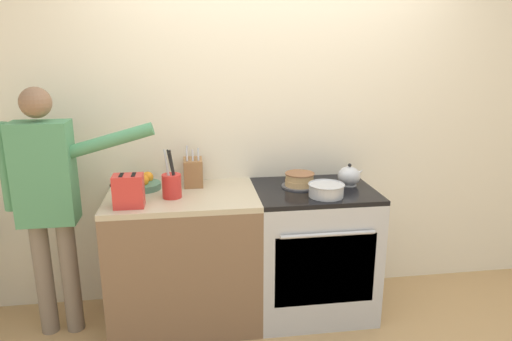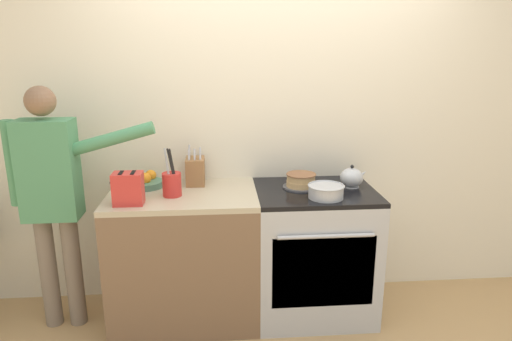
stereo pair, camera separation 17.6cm
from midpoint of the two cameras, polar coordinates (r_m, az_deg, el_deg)
The scene contains 12 objects.
ground_plane at distance 3.14m, azimuth 2.17°, elevation -20.07°, with size 16.00×16.00×0.00m, color tan.
wall_back at distance 3.27m, azimuth 0.28°, elevation 6.13°, with size 8.00×0.04×2.60m.
counter_cabinet at distance 3.16m, azimuth -10.49°, elevation -10.71°, with size 0.97×0.65×0.90m.
stove_range at distance 3.24m, azimuth 5.48°, elevation -9.87°, with size 0.79×0.68×0.90m.
layer_cake at distance 3.09m, azimuth 3.86°, elevation -1.24°, with size 0.24×0.24×0.10m.
tea_kettle at distance 3.17m, azimuth 10.04°, elevation -0.71°, with size 0.19×0.15×0.15m.
mixing_bowl at distance 2.91m, azimuth 7.07°, elevation -2.44°, with size 0.23×0.23×0.08m.
knife_block at distance 3.15m, azimuth -9.44°, elevation -0.18°, with size 0.13×0.18×0.27m.
utensil_crock at distance 2.92m, azimuth -12.20°, elevation -1.80°, with size 0.12×0.12×0.32m.
fruit_bowl at distance 3.16m, azimuth -15.39°, elevation -1.64°, with size 0.23×0.23×0.10m.
toaster at distance 2.82m, azimuth -17.38°, elevation -2.47°, with size 0.19×0.12×0.20m.
person_baker at distance 3.10m, azimuth -26.02°, elevation -2.60°, with size 0.92×0.20×1.59m.
Camera 1 is at (-0.57, -2.51, 1.81)m, focal length 32.00 mm.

